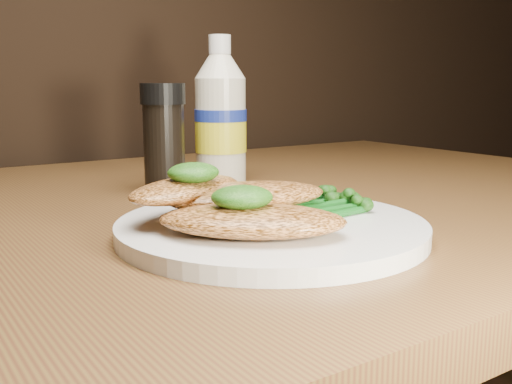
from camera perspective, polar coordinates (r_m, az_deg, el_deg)
plate at (r=0.52m, az=1.50°, el=-3.50°), size 0.27×0.27×0.01m
chicken_front at (r=0.47m, az=-0.39°, el=-2.77°), size 0.17×0.16×0.02m
chicken_mid at (r=0.52m, az=-0.93°, el=-0.35°), size 0.16×0.10×0.02m
chicken_back at (r=0.52m, az=-6.75°, el=0.26°), size 0.14×0.11×0.02m
pesto_front at (r=0.47m, az=-1.37°, el=-0.50°), size 0.06×0.06×0.02m
pesto_back at (r=0.51m, az=-6.08°, el=1.88°), size 0.06×0.05×0.02m
broccolini_bundle at (r=0.55m, az=4.91°, el=-1.02°), size 0.16×0.14×0.02m
mayo_bottle at (r=0.79m, az=-3.46°, el=7.88°), size 0.08×0.08×0.19m
pepper_grinder at (r=0.73m, az=-8.89°, el=5.16°), size 0.07×0.07×0.13m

